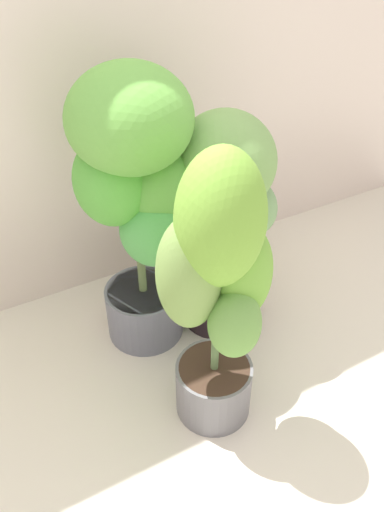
% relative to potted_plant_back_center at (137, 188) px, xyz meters
% --- Properties ---
extents(ground_plane, '(8.00, 8.00, 0.00)m').
position_rel_potted_plant_back_center_xyz_m(ground_plane, '(-0.00, -0.48, -0.61)').
color(ground_plane, silver).
rests_on(ground_plane, ground).
extents(mylar_back_wall, '(3.20, 0.01, 2.00)m').
position_rel_potted_plant_back_center_xyz_m(mylar_back_wall, '(-0.00, 0.38, 0.39)').
color(mylar_back_wall, silver).
rests_on(mylar_back_wall, ground).
extents(potted_plant_back_center, '(0.42, 0.40, 0.98)m').
position_rel_potted_plant_back_center_xyz_m(potted_plant_back_center, '(0.00, 0.00, 0.00)').
color(potted_plant_back_center, slate).
rests_on(potted_plant_back_center, ground).
extents(potted_plant_center, '(0.35, 0.34, 0.90)m').
position_rel_potted_plant_back_center_xyz_m(potted_plant_center, '(0.04, -0.41, -0.10)').
color(potted_plant_center, slate).
rests_on(potted_plant_center, ground).
extents(potted_plant_back_right, '(0.47, 0.43, 0.81)m').
position_rel_potted_plant_back_center_xyz_m(potted_plant_back_right, '(0.27, -0.06, -0.12)').
color(potted_plant_back_right, black).
rests_on(potted_plant_back_right, ground).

